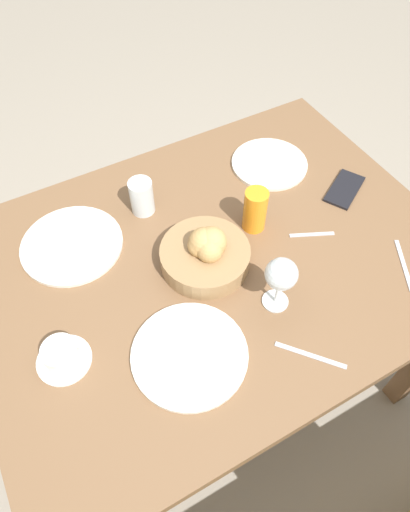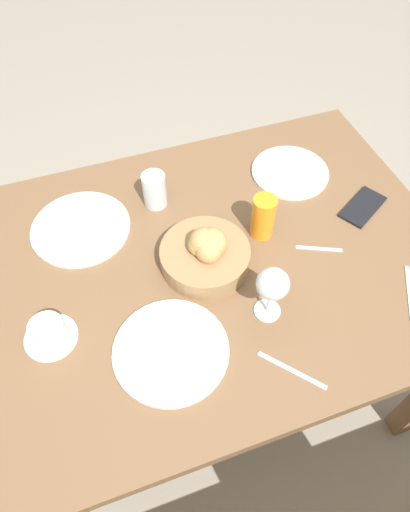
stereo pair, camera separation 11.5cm
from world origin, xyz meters
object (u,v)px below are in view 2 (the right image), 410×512
at_px(plate_near_right, 81,228).
at_px(water_tumbler, 155,190).
at_px(spoon_coffee, 319,249).
at_px(cell_phone, 363,207).
at_px(wine_glass, 273,285).
at_px(knife_silver, 410,293).
at_px(bread_basket, 206,253).
at_px(coffee_cup, 49,333).
at_px(plate_near_left, 290,172).
at_px(plate_far_center, 171,351).
at_px(juice_glass, 263,217).
at_px(fork_silver, 292,370).

bearing_deg(plate_near_right, water_tumbler, -172.94).
relative_size(spoon_coffee, cell_phone, 0.69).
distance_m(water_tumbler, spoon_coffee, 0.47).
bearing_deg(wine_glass, cell_phone, -150.91).
bearing_deg(water_tumbler, knife_silver, 135.24).
bearing_deg(wine_glass, bread_basket, -63.56).
xyz_separation_m(bread_basket, coffee_cup, (0.41, 0.08, -0.02)).
xyz_separation_m(plate_near_left, cell_phone, (-0.13, 0.20, -0.00)).
bearing_deg(water_tumbler, coffee_cup, 44.14).
relative_size(plate_near_left, plate_far_center, 0.88).
height_order(plate_near_right, water_tumbler, water_tumbler).
bearing_deg(juice_glass, fork_silver, 76.23).
bearing_deg(wine_glass, spoon_coffee, -148.36).
distance_m(plate_near_left, water_tumbler, 0.42).
relative_size(plate_near_right, spoon_coffee, 2.33).
height_order(water_tumbler, cell_phone, water_tumbler).
distance_m(plate_far_center, water_tumbler, 0.47).
bearing_deg(coffee_cup, bread_basket, -168.34).
xyz_separation_m(bread_basket, plate_far_center, (0.16, 0.21, -0.04)).
height_order(bread_basket, spoon_coffee, bread_basket).
bearing_deg(knife_silver, wine_glass, -11.19).
relative_size(plate_far_center, water_tumbler, 2.55).
xyz_separation_m(water_tumbler, spoon_coffee, (-0.36, 0.30, -0.05)).
bearing_deg(spoon_coffee, bread_basket, -10.66).
distance_m(juice_glass, water_tumbler, 0.31).
relative_size(plate_near_right, wine_glass, 1.72).
height_order(plate_near_right, spoon_coffee, plate_near_right).
relative_size(bread_basket, plate_near_right, 0.85).
relative_size(wine_glass, knife_silver, 1.06).
xyz_separation_m(plate_near_right, juice_glass, (-0.46, 0.17, 0.06)).
height_order(plate_near_left, knife_silver, plate_near_left).
xyz_separation_m(juice_glass, knife_silver, (-0.27, 0.30, -0.06)).
height_order(bread_basket, cell_phone, bread_basket).
bearing_deg(plate_near_left, plate_far_center, 40.87).
relative_size(juice_glass, spoon_coffee, 1.09).
height_order(knife_silver, cell_phone, cell_phone).
xyz_separation_m(fork_silver, knife_silver, (-0.36, -0.09, 0.00)).
height_order(coffee_cup, cell_phone, coffee_cup).
bearing_deg(plate_near_left, spoon_coffee, 79.22).
bearing_deg(cell_phone, juice_glass, -2.31).
bearing_deg(plate_near_left, juice_glass, 46.25).
bearing_deg(plate_far_center, knife_silver, 175.64).
height_order(plate_near_right, plate_far_center, same).
relative_size(plate_far_center, cell_phone, 1.58).
distance_m(juice_glass, cell_phone, 0.31).
relative_size(plate_near_left, coffee_cup, 1.89).
bearing_deg(bread_basket, knife_silver, 150.28).
relative_size(coffee_cup, fork_silver, 0.93).
distance_m(plate_far_center, juice_glass, 0.42).
xyz_separation_m(bread_basket, plate_near_right, (0.28, -0.22, -0.04)).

